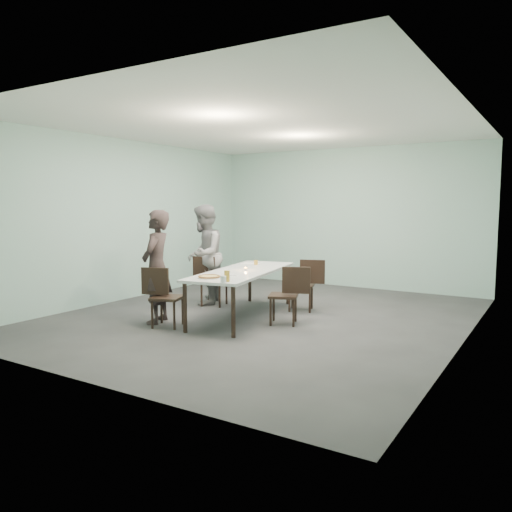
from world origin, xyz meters
The scene contains 16 objects.
ground centered at (0.00, 0.00, 0.00)m, with size 7.00×7.00×0.00m, color #333335.
room_shell centered at (0.00, 0.00, 2.03)m, with size 6.02×7.02×3.01m.
table centered at (-0.28, -0.18, 0.69)m, with size 1.35×2.72×0.75m.
chair_near_left centered at (-0.95, -1.33, 0.50)m, with size 0.65×0.53×0.87m.
chair_far_left centered at (-1.28, 0.28, 0.50)m, with size 0.65×0.51×0.87m.
chair_near_right centered at (0.58, -0.23, 0.50)m, with size 0.65×0.55×0.87m.
chair_far_right centered at (0.38, 0.76, 0.50)m, with size 0.65×0.54×0.87m.
diner_near centered at (-1.18, -1.19, 0.86)m, with size 0.63×0.41×1.72m, color black.
diner_far centered at (-1.44, 0.32, 0.90)m, with size 0.87×0.68×1.79m, color gray.
pizza centered at (-0.23, -1.13, 0.77)m, with size 0.34×0.34×0.04m.
side_plate centered at (-0.12, -0.73, 0.76)m, with size 0.18×0.18×0.01m, color white.
beer_glass centered at (0.16, -1.26, 0.82)m, with size 0.08×0.08×0.15m, color gold.
water_tumbler centered at (0.17, -1.35, 0.80)m, with size 0.08×0.08×0.09m, color silver.
tealight centered at (-0.24, -0.16, 0.77)m, with size 0.06×0.06×0.05m.
amber_tumbler centered at (-0.49, 0.56, 0.79)m, with size 0.07×0.07×0.08m, color gold.
menu centered at (-0.65, 0.64, 0.75)m, with size 0.30×0.22×0.01m, color silver.
Camera 1 is at (4.02, -6.77, 1.81)m, focal length 35.00 mm.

